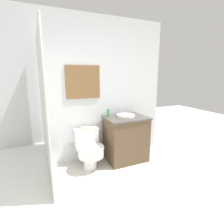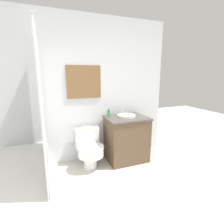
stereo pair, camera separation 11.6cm
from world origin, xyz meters
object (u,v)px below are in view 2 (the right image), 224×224
at_px(toilet, 89,148).
at_px(soap_bottle, 109,114).
at_px(book_on_tank, 87,128).
at_px(sink, 126,116).

distance_m(toilet, soap_bottle, 0.67).
bearing_deg(book_on_tank, soap_bottle, -5.00).
bearing_deg(soap_bottle, toilet, -164.04).
relative_size(toilet, sink, 1.79).
xyz_separation_m(sink, book_on_tank, (-0.68, 0.14, -0.18)).
distance_m(toilet, sink, 0.84).
xyz_separation_m(sink, soap_bottle, (-0.29, 0.11, 0.04)).
bearing_deg(sink, soap_bottle, 159.61).
bearing_deg(soap_bottle, sink, -20.39).
bearing_deg(sink, toilet, -179.64).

